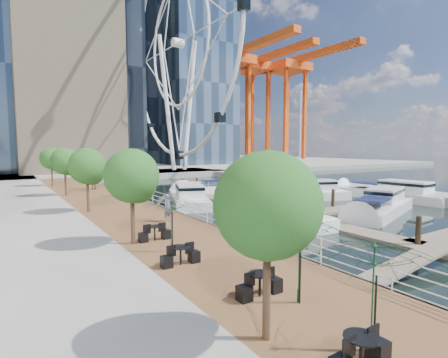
% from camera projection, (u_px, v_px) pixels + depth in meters
% --- Properties ---
extents(ground, '(520.00, 520.00, 0.00)m').
position_uv_depth(ground, '(353.00, 247.00, 19.79)').
color(ground, black).
rests_on(ground, ground).
extents(boardwalk, '(6.00, 60.00, 1.00)m').
position_uv_depth(boardwalk, '(118.00, 213.00, 27.43)').
color(boardwalk, brown).
rests_on(boardwalk, ground).
extents(seawall, '(0.25, 60.00, 1.00)m').
position_uv_depth(seawall, '(154.00, 209.00, 29.05)').
color(seawall, '#595954').
rests_on(seawall, ground).
extents(land_far, '(200.00, 114.00, 1.00)m').
position_uv_depth(land_far, '(65.00, 164.00, 105.08)').
color(land_far, gray).
rests_on(land_far, ground).
extents(breakwater, '(4.00, 60.00, 1.00)m').
position_uv_depth(breakwater, '(322.00, 185.00, 47.27)').
color(breakwater, gray).
rests_on(breakwater, ground).
extents(pier, '(14.00, 12.00, 1.00)m').
position_uv_depth(pier, '(179.00, 172.00, 70.81)').
color(pier, gray).
rests_on(pier, ground).
extents(railing, '(0.10, 60.00, 1.05)m').
position_uv_depth(railing, '(153.00, 197.00, 28.90)').
color(railing, white).
rests_on(railing, boardwalk).
extents(floating_docks, '(16.00, 34.00, 2.60)m').
position_uv_depth(floating_docks, '(317.00, 203.00, 32.39)').
color(floating_docks, '#6D6051').
rests_on(floating_docks, ground).
extents(ferris_wheel, '(5.80, 45.60, 47.80)m').
position_uv_depth(ferris_wheel, '(178.00, 43.00, 68.48)').
color(ferris_wheel, white).
rests_on(ferris_wheel, ground).
extents(port_cranes, '(40.00, 52.00, 38.00)m').
position_uv_depth(port_cranes, '(256.00, 110.00, 134.53)').
color(port_cranes, '#D84C14').
rests_on(port_cranes, ground).
extents(street_trees, '(2.60, 42.60, 4.60)m').
position_uv_depth(street_trees, '(87.00, 166.00, 24.95)').
color(street_trees, '#3F2B1C').
rests_on(street_trees, ground).
extents(cafe_tables, '(2.50, 13.70, 0.74)m').
position_uv_depth(cafe_tables, '(216.00, 268.00, 12.37)').
color(cafe_tables, black).
rests_on(cafe_tables, ground).
extents(yacht_foreground, '(11.63, 6.44, 2.15)m').
position_uv_depth(yacht_foreground, '(380.00, 214.00, 29.46)').
color(yacht_foreground, silver).
rests_on(yacht_foreground, ground).
extents(pedestrian_near, '(0.74, 0.63, 1.71)m').
position_uv_depth(pedestrian_near, '(168.00, 208.00, 21.92)').
color(pedestrian_near, '#4B5064').
rests_on(pedestrian_near, boardwalk).
extents(pedestrian_mid, '(0.89, 1.05, 1.89)m').
position_uv_depth(pedestrian_mid, '(114.00, 187.00, 32.58)').
color(pedestrian_mid, '#8F6F63').
rests_on(pedestrian_mid, boardwalk).
extents(pedestrian_far, '(1.21, 0.94, 1.91)m').
position_uv_depth(pedestrian_far, '(94.00, 181.00, 38.22)').
color(pedestrian_far, '#31383E').
rests_on(pedestrian_far, boardwalk).
extents(moored_yachts, '(25.27, 35.78, 11.50)m').
position_uv_depth(moored_yachts, '(307.00, 203.00, 35.28)').
color(moored_yachts, white).
rests_on(moored_yachts, ground).
extents(cafe_seating, '(4.54, 12.68, 2.62)m').
position_uv_depth(cafe_seating, '(267.00, 255.00, 10.94)').
color(cafe_seating, '#0F3813').
rests_on(cafe_seating, ground).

